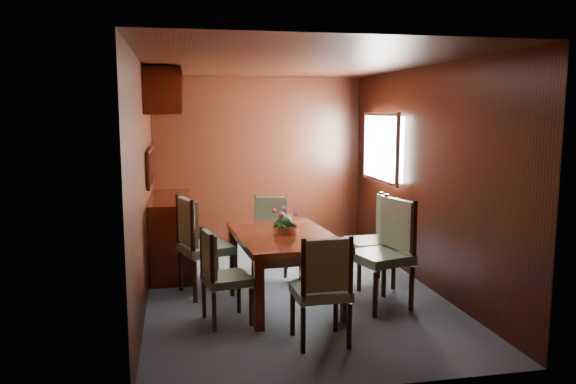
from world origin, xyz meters
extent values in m
plane|color=#3D4653|center=(0.00, 0.00, 0.00)|extent=(4.50, 4.50, 0.00)
cube|color=black|center=(-1.50, 0.00, 1.20)|extent=(0.02, 4.50, 2.40)
cube|color=black|center=(1.50, 0.00, 1.20)|extent=(0.02, 4.50, 2.40)
cube|color=black|center=(0.00, 2.25, 1.20)|extent=(3.00, 0.02, 2.40)
cube|color=black|center=(0.00, -2.25, 1.20)|extent=(3.00, 0.02, 2.40)
cube|color=black|center=(0.00, 0.00, 2.40)|extent=(3.00, 4.50, 0.02)
cube|color=white|center=(1.48, 1.10, 1.45)|extent=(0.14, 1.10, 0.80)
cube|color=#B2B2B7|center=(1.41, 1.10, 1.45)|extent=(0.04, 1.20, 0.90)
cube|color=black|center=(-1.47, 1.00, 1.28)|extent=(0.03, 1.36, 0.41)
cube|color=silver|center=(-1.45, 1.00, 1.28)|extent=(0.01, 1.30, 0.35)
cube|color=#360F06|center=(-1.30, 1.00, 2.13)|extent=(0.40, 1.40, 0.50)
cube|color=#360F06|center=(-1.25, 1.00, 0.45)|extent=(0.48, 1.40, 0.90)
cube|color=#360F06|center=(-0.50, -1.07, 0.32)|extent=(0.09, 0.09, 0.65)
cube|color=#360F06|center=(0.31, -1.02, 0.32)|extent=(0.09, 0.09, 0.65)
cube|color=#360F06|center=(-0.58, 0.30, 0.32)|extent=(0.09, 0.09, 0.65)
cube|color=#360F06|center=(0.23, 0.35, 0.32)|extent=(0.09, 0.09, 0.65)
cube|color=black|center=(-0.13, -0.36, 0.60)|extent=(0.91, 1.43, 0.09)
cube|color=#360F06|center=(-0.13, -0.36, 0.67)|extent=(1.03, 1.55, 0.06)
cylinder|color=black|center=(-0.96, -0.67, 0.17)|extent=(0.04, 0.04, 0.35)
cylinder|color=black|center=(-0.89, -1.02, 0.17)|extent=(0.04, 0.04, 0.35)
cylinder|color=black|center=(-0.62, -0.60, 0.17)|extent=(0.04, 0.04, 0.35)
cylinder|color=black|center=(-0.55, -0.95, 0.17)|extent=(0.04, 0.04, 0.35)
cube|color=#5A7458|center=(-0.75, -0.81, 0.40)|extent=(0.47, 0.48, 0.07)
cylinder|color=black|center=(-0.96, -0.67, 0.64)|extent=(0.04, 0.04, 0.47)
cylinder|color=black|center=(-0.89, -1.02, 0.64)|extent=(0.04, 0.04, 0.47)
cube|color=#5A7458|center=(-0.91, -0.84, 0.65)|extent=(0.13, 0.38, 0.39)
cylinder|color=black|center=(-1.16, 0.18, 0.21)|extent=(0.05, 0.05, 0.42)
cylinder|color=black|center=(-1.02, -0.23, 0.21)|extent=(0.05, 0.05, 0.42)
cylinder|color=black|center=(-0.77, 0.31, 0.21)|extent=(0.05, 0.05, 0.42)
cylinder|color=black|center=(-0.63, -0.10, 0.21)|extent=(0.05, 0.05, 0.42)
cube|color=#5A7458|center=(-0.90, 0.04, 0.49)|extent=(0.61, 0.62, 0.09)
cylinder|color=black|center=(-1.17, 0.18, 0.77)|extent=(0.05, 0.05, 0.56)
cylinder|color=black|center=(-1.03, -0.23, 0.77)|extent=(0.05, 0.05, 0.56)
cube|color=#5A7458|center=(-1.08, -0.02, 0.79)|extent=(0.21, 0.45, 0.48)
cylinder|color=black|center=(1.02, -0.86, 0.22)|extent=(0.05, 0.05, 0.43)
cylinder|color=black|center=(0.90, -0.43, 0.22)|extent=(0.05, 0.05, 0.43)
cylinder|color=black|center=(0.61, -0.98, 0.22)|extent=(0.05, 0.05, 0.43)
cylinder|color=black|center=(0.49, -0.55, 0.22)|extent=(0.05, 0.05, 0.43)
cube|color=#5A7458|center=(0.76, -0.71, 0.50)|extent=(0.61, 0.63, 0.09)
cylinder|color=black|center=(1.03, -0.86, 0.79)|extent=(0.05, 0.05, 0.58)
cylinder|color=black|center=(0.91, -0.43, 0.79)|extent=(0.05, 0.05, 0.58)
cube|color=#5A7458|center=(0.95, -0.65, 0.81)|extent=(0.19, 0.47, 0.49)
cylinder|color=black|center=(1.11, -0.20, 0.20)|extent=(0.05, 0.05, 0.40)
cylinder|color=black|center=(1.09, 0.22, 0.20)|extent=(0.05, 0.05, 0.40)
cylinder|color=black|center=(0.71, -0.21, 0.20)|extent=(0.05, 0.05, 0.40)
cylinder|color=black|center=(0.70, 0.21, 0.20)|extent=(0.05, 0.05, 0.40)
cube|color=#5A7458|center=(0.90, 0.01, 0.47)|extent=(0.47, 0.49, 0.08)
cylinder|color=black|center=(1.12, -0.20, 0.73)|extent=(0.05, 0.05, 0.54)
cylinder|color=black|center=(1.10, 0.22, 0.73)|extent=(0.05, 0.05, 0.54)
cube|color=#5A7458|center=(1.09, 0.01, 0.75)|extent=(0.07, 0.44, 0.45)
cylinder|color=black|center=(-0.22, -1.61, 0.19)|extent=(0.04, 0.04, 0.38)
cylinder|color=black|center=(0.16, -1.60, 0.19)|extent=(0.04, 0.04, 0.38)
cylinder|color=black|center=(-0.23, -1.24, 0.19)|extent=(0.04, 0.04, 0.38)
cylinder|color=black|center=(0.15, -1.24, 0.19)|extent=(0.04, 0.04, 0.38)
cube|color=#5A7458|center=(-0.03, -1.42, 0.44)|extent=(0.45, 0.44, 0.08)
cylinder|color=black|center=(-0.22, -1.62, 0.69)|extent=(0.04, 0.04, 0.50)
cylinder|color=black|center=(0.16, -1.61, 0.69)|extent=(0.04, 0.04, 0.50)
cube|color=#5A7458|center=(-0.03, -1.60, 0.71)|extent=(0.41, 0.07, 0.43)
cylinder|color=black|center=(0.12, 0.78, 0.18)|extent=(0.04, 0.04, 0.37)
cylinder|color=black|center=(-0.25, 0.86, 0.18)|extent=(0.04, 0.04, 0.37)
cylinder|color=black|center=(0.03, 0.43, 0.18)|extent=(0.04, 0.04, 0.37)
cylinder|color=black|center=(-0.33, 0.52, 0.18)|extent=(0.04, 0.04, 0.37)
cube|color=#5A7458|center=(-0.11, 0.65, 0.42)|extent=(0.52, 0.50, 0.08)
cylinder|color=black|center=(0.12, 0.78, 0.67)|extent=(0.04, 0.04, 0.49)
cylinder|color=black|center=(-0.25, 0.87, 0.67)|extent=(0.04, 0.04, 0.49)
cube|color=#5A7458|center=(-0.07, 0.81, 0.69)|extent=(0.40, 0.15, 0.41)
cylinder|color=#AE6535|center=(-0.12, -0.34, 0.74)|extent=(0.23, 0.23, 0.07)
sphere|color=#25511B|center=(-0.12, -0.34, 0.79)|extent=(0.18, 0.18, 0.18)
camera|label=1|loc=(-1.17, -5.75, 1.91)|focal=35.00mm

